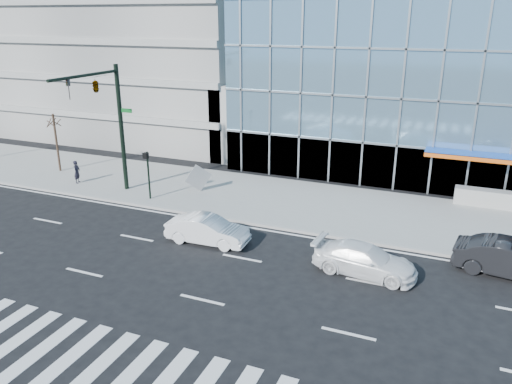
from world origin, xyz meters
TOP-DOWN VIEW (x-y plane):
  - ground at (0.00, 0.00)m, footprint 160.00×160.00m
  - sidewalk at (0.00, 8.00)m, footprint 120.00×8.00m
  - parking_garage at (-20.00, 26.00)m, footprint 24.00×24.00m
  - ramp_block at (-6.00, 18.00)m, footprint 6.00×8.00m
  - traffic_signal at (-11.00, 4.57)m, footprint 1.14×5.74m
  - ped_signal_post at (-8.50, 4.94)m, footprint 0.30×0.33m
  - street_tree_near at (-18.00, 7.50)m, footprint 1.10×1.10m
  - white_suv at (5.63, 0.75)m, footprint 4.78×2.31m
  - white_sedan at (-2.33, 0.94)m, footprint 4.29×1.65m
  - dark_sedan at (11.63, 3.00)m, footprint 4.96×2.26m
  - pedestrian at (-14.83, 5.76)m, footprint 0.50×0.64m
  - tilted_panel at (-6.35, 7.36)m, footprint 1.35×1.31m

SIDE VIEW (x-z plane):
  - ground at x=0.00m, z-range 0.00..0.00m
  - sidewalk at x=0.00m, z-range 0.00..0.15m
  - white_suv at x=5.63m, z-range 0.00..1.34m
  - white_sedan at x=-2.33m, z-range 0.00..1.39m
  - dark_sedan at x=11.63m, z-range 0.00..1.58m
  - pedestrian at x=-14.83m, z-range 0.15..1.70m
  - tilted_panel at x=-6.35m, z-range 0.15..1.97m
  - ped_signal_post at x=-8.50m, z-range 0.64..3.64m
  - ramp_block at x=-6.00m, z-range 0.00..6.00m
  - street_tree_near at x=-18.00m, z-range 1.66..5.89m
  - traffic_signal at x=-11.00m, z-range 2.16..10.16m
  - parking_garage at x=-20.00m, z-range 0.00..20.00m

